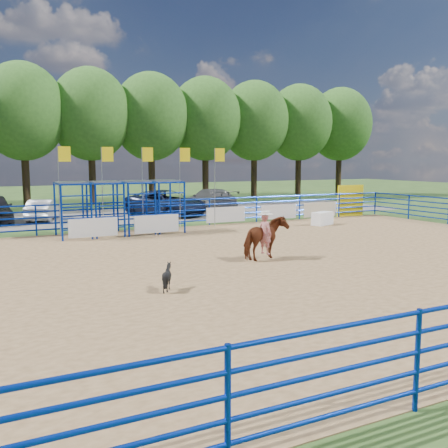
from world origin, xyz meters
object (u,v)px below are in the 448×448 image
(car_d, at_px, (211,200))
(announcer_table, at_px, (322,218))
(car_b, at_px, (43,210))
(horse_and_rider, at_px, (265,235))
(calf, at_px, (167,277))
(car_c, at_px, (166,203))

(car_d, bearing_deg, announcer_table, 105.36)
(car_b, distance_m, car_d, 11.27)
(horse_and_rider, height_order, car_b, horse_and_rider)
(horse_and_rider, relative_size, car_d, 0.45)
(announcer_table, relative_size, calf, 1.81)
(announcer_table, height_order, car_b, car_b)
(announcer_table, distance_m, horse_and_rider, 10.50)
(announcer_table, bearing_deg, car_d, 103.33)
(calf, height_order, car_c, car_c)
(car_b, bearing_deg, horse_and_rider, 128.25)
(calf, distance_m, car_d, 21.66)
(announcer_table, distance_m, calf, 15.63)
(announcer_table, xyz_separation_m, car_b, (-13.55, 9.16, 0.26))
(horse_and_rider, xyz_separation_m, car_b, (-5.68, 16.08, -0.26))
(announcer_table, bearing_deg, calf, -143.02)
(calf, distance_m, car_b, 18.59)
(announcer_table, height_order, car_c, car_c)
(announcer_table, relative_size, horse_and_rider, 0.54)
(announcer_table, height_order, horse_and_rider, horse_and_rider)
(horse_and_rider, bearing_deg, car_c, 83.30)
(car_c, bearing_deg, horse_and_rider, -120.73)
(car_d, bearing_deg, horse_and_rider, 73.51)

